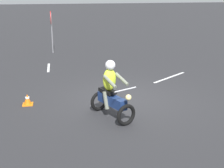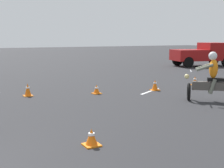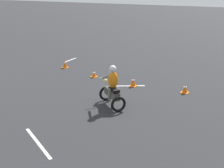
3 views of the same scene
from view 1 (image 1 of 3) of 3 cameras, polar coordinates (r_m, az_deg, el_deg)
The scene contains 6 objects.
ground_plane at distance 10.32m, azimuth 2.53°, elevation -2.86°, with size 120.00×120.00×0.00m, color #28282B.
motorcycle_rider_foreground at distance 8.71m, azimuth -0.13°, elevation -1.66°, with size 1.53×1.15×1.66m.
stop_sign at distance 17.72m, azimuth -11.07°, elevation 10.83°, with size 0.70×0.08×2.30m.
traffic_cone_mid_left at distance 10.17m, azimuth -15.20°, elevation -2.80°, with size 0.32×0.32×0.35m.
lane_stripe_e at distance 14.64m, azimuth -11.53°, elevation 2.96°, with size 0.10×1.60×0.01m, color silver.
lane_stripe_se at distance 13.02m, azimuth 10.49°, elevation 1.21°, with size 0.10×2.13×0.01m, color silver.
Camera 1 is at (-9.42, 2.24, 3.58)m, focal length 50.00 mm.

